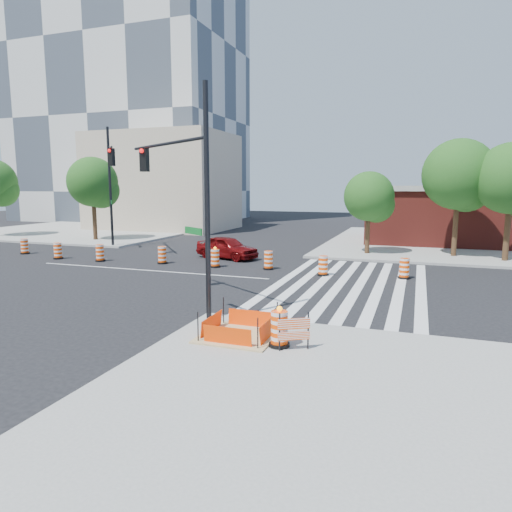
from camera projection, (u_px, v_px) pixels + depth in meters
The scene contains 26 objects.
ground at pixel (147, 270), 24.92m from camera, with size 120.00×120.00×0.00m, color black.
sidewalk_ne at pixel (474, 244), 35.68m from camera, with size 22.00×22.00×0.15m, color gray.
sidewalk_nw at pixel (95, 230), 47.65m from camera, with size 22.00×22.00×0.15m, color gray.
crosswalk_east at pixel (349, 285), 21.28m from camera, with size 6.75×13.50×0.01m.
lane_centerline at pixel (147, 270), 24.92m from camera, with size 14.00×0.12×0.01m, color silver.
excavation_pit at pixel (239, 334), 13.51m from camera, with size 2.20×2.20×0.90m.
tower_nw at pixel (129, 51), 61.14m from camera, with size 28.00×18.00×45.00m, color silver.
brick_storefront at pixel (476, 215), 35.34m from camera, with size 16.50×8.50×4.60m.
beige_midrise at pixel (164, 182), 48.63m from camera, with size 14.00×10.00×10.00m, color tan.
red_coupe at pixel (227, 247), 28.92m from camera, with size 1.69×4.20×1.43m, color #620809.
signal_pole_se at pixel (183, 182), 15.97m from camera, with size 4.92×3.31×7.67m.
signal_pole_nw at pixel (110, 175), 32.01m from camera, with size 4.24×5.22×8.70m.
pit_drum at pixel (279, 330), 12.58m from camera, with size 0.59×0.59×1.15m.
barricade at pixel (294, 329), 12.29m from camera, with size 0.79×0.48×1.05m.
tree_north_b at pixel (94, 185), 37.57m from camera, with size 4.09×4.09×6.95m.
tree_north_c at pixel (369, 199), 29.87m from camera, with size 3.29×3.25×5.53m.
tree_north_d at pixel (459, 179), 28.43m from camera, with size 4.41×4.41×7.49m.
tree_north_e at pixel (512, 182), 26.68m from camera, with size 4.18×4.18×7.11m.
median_drum_0 at pixel (25, 247), 30.93m from camera, with size 0.60×0.60×1.02m.
median_drum_1 at pixel (58, 251), 28.79m from camera, with size 0.60×0.60×1.02m.
median_drum_2 at pixel (100, 254), 27.86m from camera, with size 0.60×0.60×1.02m.
median_drum_3 at pixel (162, 256), 27.03m from camera, with size 0.60×0.60×1.02m.
median_drum_4 at pixel (215, 259), 25.81m from camera, with size 0.60×0.60×1.18m.
median_drum_5 at pixel (268, 261), 25.15m from camera, with size 0.60×0.60×1.02m.
median_drum_6 at pixel (323, 266), 23.40m from camera, with size 0.60×0.60×1.02m.
median_drum_7 at pixel (404, 269), 22.61m from camera, with size 0.60×0.60×1.02m.
Camera 1 is at (13.84, -21.08, 4.55)m, focal length 32.00 mm.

